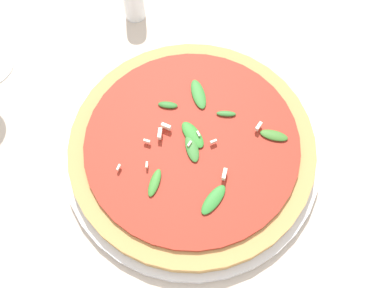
# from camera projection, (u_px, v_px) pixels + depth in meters

# --- Properties ---
(ground_plane) EXTENTS (6.00, 6.00, 0.00)m
(ground_plane) POSITION_uv_depth(u_px,v_px,m) (193.00, 182.00, 0.60)
(ground_plane) COLOR beige
(pizza_arugula_main) EXTENTS (0.35, 0.35, 0.05)m
(pizza_arugula_main) POSITION_uv_depth(u_px,v_px,m) (192.00, 148.00, 0.60)
(pizza_arugula_main) COLOR white
(pizza_arugula_main) RESTS_ON ground_plane
(shaker_pepper) EXTENTS (0.03, 0.03, 0.07)m
(shaker_pepper) POSITION_uv_depth(u_px,v_px,m) (133.00, 1.00, 0.69)
(shaker_pepper) COLOR silver
(shaker_pepper) RESTS_ON ground_plane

